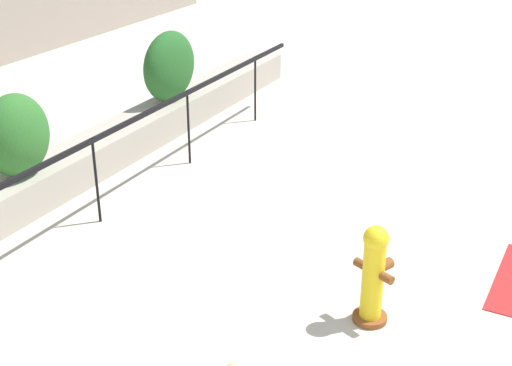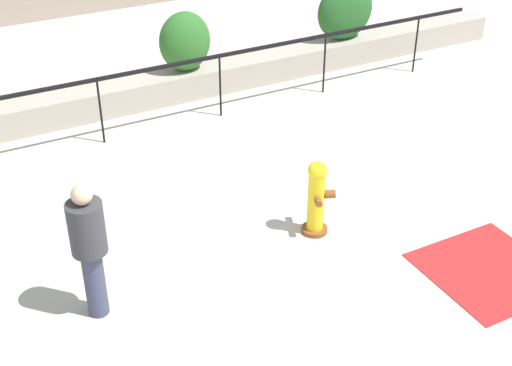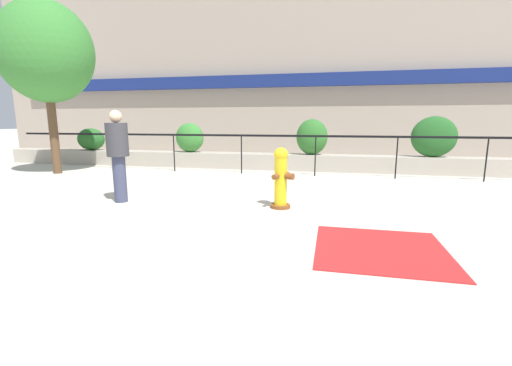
# 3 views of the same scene
# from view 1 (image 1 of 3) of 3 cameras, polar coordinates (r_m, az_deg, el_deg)

# --- Properties ---
(hedge_bush_2) EXTENTS (0.96, 0.70, 1.10)m
(hedge_bush_2) POSITION_cam_1_polar(r_m,az_deg,el_deg) (9.60, -18.65, 3.63)
(hedge_bush_2) COLOR #2D6B28
(hedge_bush_2) RESTS_ON planter_wall_low
(hedge_bush_3) EXTENTS (1.25, 0.57, 1.17)m
(hedge_bush_3) POSITION_cam_1_polar(r_m,az_deg,el_deg) (12.10, -6.94, 9.26)
(hedge_bush_3) COLOR #235B23
(hedge_bush_3) RESTS_ON planter_wall_low
(fire_hydrant) EXTENTS (0.48, 0.47, 1.08)m
(fire_hydrant) POSITION_cam_1_polar(r_m,az_deg,el_deg) (7.18, 9.39, -7.17)
(fire_hydrant) COLOR brown
(fire_hydrant) RESTS_ON ground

